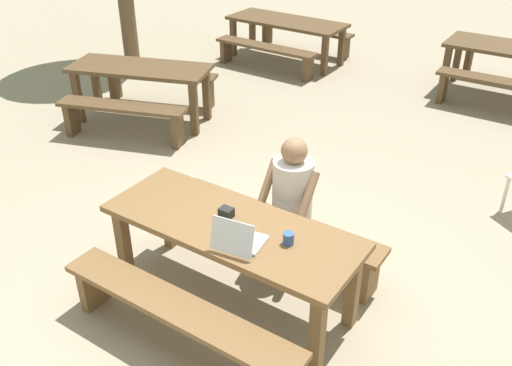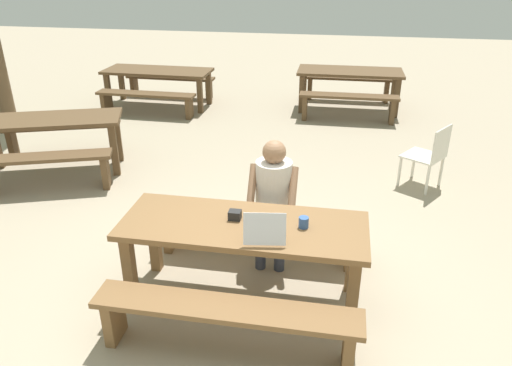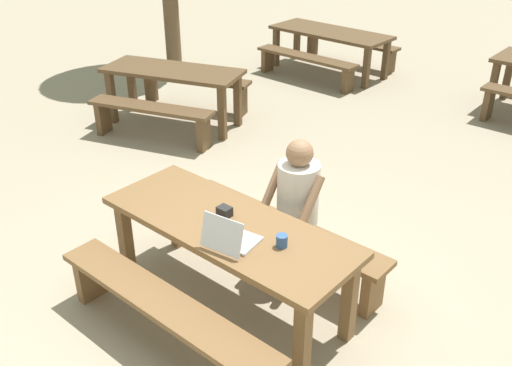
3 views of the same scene
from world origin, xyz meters
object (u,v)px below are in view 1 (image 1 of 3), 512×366
(coffee_mug, at_px, (288,239))
(picnic_table_mid, at_px, (286,26))
(laptop, at_px, (238,239))
(small_pouch, at_px, (226,213))
(picnic_table_distant, at_px, (140,76))
(person_seated, at_px, (291,196))
(picnic_table_front, at_px, (231,236))

(coffee_mug, bearing_deg, picnic_table_mid, 121.02)
(laptop, xyz_separation_m, small_pouch, (-0.29, 0.25, -0.02))
(picnic_table_distant, bearing_deg, picnic_table_mid, 65.43)
(laptop, relative_size, picnic_table_mid, 0.18)
(person_seated, bearing_deg, laptop, -86.17)
(small_pouch, height_order, picnic_table_mid, small_pouch)
(laptop, xyz_separation_m, picnic_table_mid, (-2.99, 5.66, -0.21))
(coffee_mug, xyz_separation_m, picnic_table_mid, (-3.27, 5.44, -0.19))
(picnic_table_distant, bearing_deg, picnic_table_front, -55.42)
(person_seated, relative_size, picnic_table_mid, 0.61)
(small_pouch, bearing_deg, person_seated, 67.41)
(small_pouch, xyz_separation_m, person_seated, (0.24, 0.57, -0.06))
(coffee_mug, height_order, person_seated, person_seated)
(laptop, height_order, person_seated, person_seated)
(laptop, height_order, coffee_mug, laptop)
(coffee_mug, bearing_deg, laptop, -141.44)
(picnic_table_front, bearing_deg, laptop, -43.49)
(small_pouch, bearing_deg, picnic_table_distant, 144.10)
(picnic_table_front, bearing_deg, picnic_table_mid, 117.01)
(picnic_table_front, distance_m, laptop, 0.34)
(coffee_mug, height_order, picnic_table_distant, coffee_mug)
(picnic_table_front, height_order, person_seated, person_seated)
(small_pouch, bearing_deg, picnic_table_front, -33.92)
(picnic_table_front, bearing_deg, picnic_table_distant, 144.16)
(person_seated, bearing_deg, picnic_table_front, -103.87)
(laptop, bearing_deg, small_pouch, -49.26)
(picnic_table_mid, bearing_deg, person_seated, -57.95)
(small_pouch, distance_m, picnic_table_mid, 6.05)
(coffee_mug, distance_m, person_seated, 0.69)
(coffee_mug, xyz_separation_m, picnic_table_distant, (-3.56, 2.19, -0.16))
(person_seated, bearing_deg, picnic_table_mid, 121.25)
(picnic_table_distant, bearing_deg, small_pouch, -55.47)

